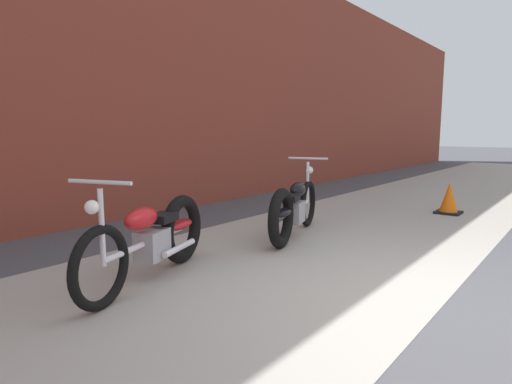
% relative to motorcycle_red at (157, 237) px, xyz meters
% --- Properties ---
extents(ground_plane, '(80.00, 80.00, 0.00)m').
position_rel_motorcycle_red_xyz_m(ground_plane, '(0.84, -2.37, -0.40)').
color(ground_plane, '#47474C').
extents(sidewalk_slab, '(36.00, 3.50, 0.01)m').
position_rel_motorcycle_red_xyz_m(sidewalk_slab, '(0.84, -0.62, -0.40)').
color(sidewalk_slab, '#9E998E').
rests_on(sidewalk_slab, ground).
extents(brick_building_wall, '(36.00, 0.50, 5.02)m').
position_rel_motorcycle_red_xyz_m(brick_building_wall, '(0.84, 2.83, 2.11)').
color(brick_building_wall, brown).
rests_on(brick_building_wall, ground).
extents(motorcycle_red, '(1.93, 0.87, 1.03)m').
position_rel_motorcycle_red_xyz_m(motorcycle_red, '(0.00, 0.00, 0.00)').
color(motorcycle_red, black).
rests_on(motorcycle_red, ground).
extents(motorcycle_black, '(1.95, 0.83, 1.03)m').
position_rel_motorcycle_red_xyz_m(motorcycle_black, '(2.07, -0.19, 0.00)').
color(motorcycle_black, black).
rests_on(motorcycle_black, ground).
extents(traffic_cone, '(0.40, 0.40, 0.55)m').
position_rel_motorcycle_red_xyz_m(traffic_cone, '(5.17, -1.34, -0.15)').
color(traffic_cone, orange).
rests_on(traffic_cone, ground).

